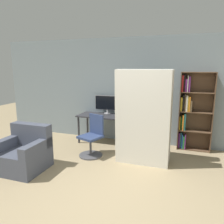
{
  "coord_description": "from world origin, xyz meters",
  "views": [
    {
      "loc": [
        1.13,
        -2.53,
        1.95
      ],
      "look_at": [
        -0.3,
        1.63,
        1.05
      ],
      "focal_mm": 35.0,
      "sensor_mm": 36.0,
      "label": 1
    }
  ],
  "objects_px": {
    "monitor": "(107,103)",
    "armchair": "(24,153)",
    "office_chair": "(92,139)",
    "mattress_far": "(145,116)",
    "bookshelf": "(191,112)",
    "mattress_near": "(143,119)"
  },
  "relations": [
    {
      "from": "bookshelf",
      "to": "mattress_far",
      "type": "xyz_separation_m",
      "value": [
        -0.92,
        -0.95,
        0.04
      ]
    },
    {
      "from": "office_chair",
      "to": "armchair",
      "type": "xyz_separation_m",
      "value": [
        -0.98,
        -1.04,
        -0.05
      ]
    },
    {
      "from": "bookshelf",
      "to": "mattress_near",
      "type": "relative_size",
      "value": 0.96
    },
    {
      "from": "monitor",
      "to": "mattress_near",
      "type": "relative_size",
      "value": 0.36
    },
    {
      "from": "bookshelf",
      "to": "armchair",
      "type": "height_order",
      "value": "bookshelf"
    },
    {
      "from": "mattress_near",
      "to": "mattress_far",
      "type": "height_order",
      "value": "mattress_near"
    },
    {
      "from": "bookshelf",
      "to": "armchair",
      "type": "xyz_separation_m",
      "value": [
        -3.05,
        -2.17,
        -0.6
      ]
    },
    {
      "from": "mattress_far",
      "to": "armchair",
      "type": "xyz_separation_m",
      "value": [
        -2.12,
        -1.23,
        -0.64
      ]
    },
    {
      "from": "office_chair",
      "to": "bookshelf",
      "type": "distance_m",
      "value": 2.42
    },
    {
      "from": "mattress_far",
      "to": "armchair",
      "type": "bearing_deg",
      "value": -150.02
    },
    {
      "from": "mattress_far",
      "to": "office_chair",
      "type": "bearing_deg",
      "value": -170.57
    },
    {
      "from": "office_chair",
      "to": "mattress_far",
      "type": "bearing_deg",
      "value": 9.43
    },
    {
      "from": "mattress_near",
      "to": "armchair",
      "type": "relative_size",
      "value": 2.26
    },
    {
      "from": "bookshelf",
      "to": "mattress_far",
      "type": "height_order",
      "value": "mattress_far"
    },
    {
      "from": "monitor",
      "to": "office_chair",
      "type": "height_order",
      "value": "monitor"
    },
    {
      "from": "mattress_near",
      "to": "mattress_far",
      "type": "bearing_deg",
      "value": 90.0
    },
    {
      "from": "monitor",
      "to": "bookshelf",
      "type": "bearing_deg",
      "value": 0.07
    },
    {
      "from": "monitor",
      "to": "armchair",
      "type": "relative_size",
      "value": 0.81
    },
    {
      "from": "armchair",
      "to": "monitor",
      "type": "bearing_deg",
      "value": 66.84
    },
    {
      "from": "mattress_far",
      "to": "armchair",
      "type": "relative_size",
      "value": 2.26
    },
    {
      "from": "bookshelf",
      "to": "armchair",
      "type": "bearing_deg",
      "value": -144.5
    },
    {
      "from": "monitor",
      "to": "armchair",
      "type": "distance_m",
      "value": 2.46
    }
  ]
}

